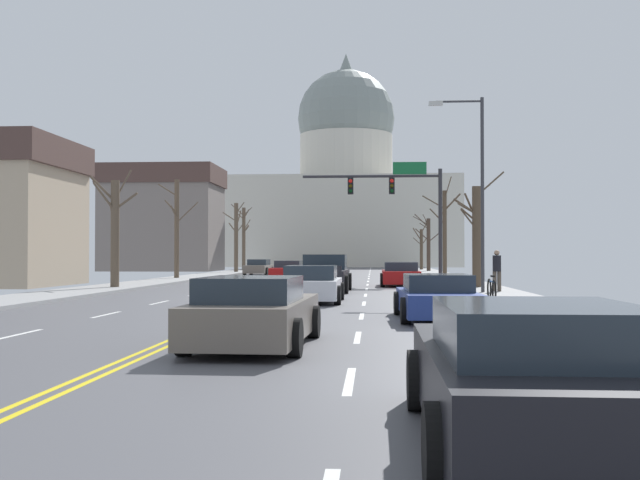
# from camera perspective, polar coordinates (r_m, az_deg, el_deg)

# --- Properties ---
(ground) EXTENTS (20.00, 180.00, 0.20)m
(ground) POSITION_cam_1_polar(r_m,az_deg,el_deg) (29.17, -3.51, -4.29)
(ground) COLOR #4F4F54
(signal_gantry) EXTENTS (7.91, 0.41, 6.75)m
(signal_gantry) POSITION_cam_1_polar(r_m,az_deg,el_deg) (43.30, 6.09, 3.27)
(signal_gantry) COLOR #28282D
(signal_gantry) RESTS_ON ground
(street_lamp_right) EXTENTS (2.20, 0.24, 7.84)m
(street_lamp_right) POSITION_cam_1_polar(r_m,az_deg,el_deg) (31.27, 11.58, 4.67)
(street_lamp_right) COLOR #333338
(street_lamp_right) RESTS_ON ground
(capitol_building) EXTENTS (30.40, 22.62, 30.14)m
(capitol_building) POSITION_cam_1_polar(r_m,az_deg,el_deg) (107.48, 1.97, 3.41)
(capitol_building) COLOR beige
(capitol_building) RESTS_ON ground
(sedan_near_00) EXTENTS (2.11, 4.37, 1.25)m
(sedan_near_00) POSITION_cam_1_polar(r_m,az_deg,el_deg) (39.76, 6.07, -2.60)
(sedan_near_00) COLOR #B71414
(sedan_near_00) RESTS_ON ground
(pickup_truck_near_01) EXTENTS (2.35, 5.36, 1.65)m
(pickup_truck_near_01) POSITION_cam_1_polar(r_m,az_deg,el_deg) (33.68, 0.32, -2.66)
(pickup_truck_near_01) COLOR black
(pickup_truck_near_01) RESTS_ON ground
(sedan_near_02) EXTENTS (2.12, 4.42, 1.27)m
(sedan_near_02) POSITION_cam_1_polar(r_m,az_deg,el_deg) (26.21, -0.62, -3.39)
(sedan_near_02) COLOR silver
(sedan_near_02) RESTS_ON ground
(sedan_near_03) EXTENTS (2.13, 4.53, 1.15)m
(sedan_near_03) POSITION_cam_1_polar(r_m,az_deg,el_deg) (19.56, 8.80, -4.33)
(sedan_near_03) COLOR navy
(sedan_near_03) RESTS_ON ground
(sedan_near_04) EXTENTS (2.13, 4.70, 1.26)m
(sedan_near_04) POSITION_cam_1_polar(r_m,az_deg,el_deg) (13.72, -4.94, -5.51)
(sedan_near_04) COLOR #6B6056
(sedan_near_04) RESTS_ON ground
(sedan_near_05) EXTENTS (2.01, 4.59, 1.26)m
(sedan_near_05) POSITION_cam_1_polar(r_m,az_deg,el_deg) (6.85, 15.57, -9.93)
(sedan_near_05) COLOR black
(sedan_near_05) RESTS_ON ground
(sedan_oncoming_00) EXTENTS (2.13, 4.59, 1.25)m
(sedan_oncoming_00) POSITION_cam_1_polar(r_m,az_deg,el_deg) (48.31, -2.38, -2.35)
(sedan_oncoming_00) COLOR #B71414
(sedan_oncoming_00) RESTS_ON ground
(sedan_oncoming_01) EXTENTS (2.04, 4.50, 1.25)m
(sedan_oncoming_01) POSITION_cam_1_polar(r_m,az_deg,el_deg) (60.88, -4.63, -2.08)
(sedan_oncoming_01) COLOR #6B6056
(sedan_oncoming_01) RESTS_ON ground
(flank_building_00) EXTENTS (11.43, 8.50, 10.47)m
(flank_building_00) POSITION_cam_1_polar(r_m,az_deg,el_deg) (78.11, -11.69, 1.62)
(flank_building_00) COLOR slate
(flank_building_00) RESTS_ON ground
(bare_tree_00) EXTENTS (1.70, 2.55, 4.88)m
(bare_tree_00) POSITION_cam_1_polar(r_m,az_deg,el_deg) (76.27, 7.61, -0.59)
(bare_tree_00) COLOR #4C3D2D
(bare_tree_00) RESTS_ON ground
(bare_tree_01) EXTENTS (2.16, 2.07, 5.58)m
(bare_tree_01) POSITION_cam_1_polar(r_m,az_deg,el_deg) (36.52, -15.15, 0.71)
(bare_tree_01) COLOR brown
(bare_tree_01) RESTS_ON ground
(bare_tree_02) EXTENTS (2.43, 1.29, 5.46)m
(bare_tree_02) POSITION_cam_1_polar(r_m,az_deg,el_deg) (36.05, 11.64, 0.49)
(bare_tree_02) COLOR #4C3D2D
(bare_tree_02) RESTS_ON ground
(bare_tree_03) EXTENTS (2.28, 2.81, 6.43)m
(bare_tree_03) POSITION_cam_1_polar(r_m,az_deg,el_deg) (73.51, -5.74, 0.24)
(bare_tree_03) COLOR brown
(bare_tree_03) RESTS_ON ground
(bare_tree_04) EXTENTS (2.78, 2.01, 6.85)m
(bare_tree_04) POSITION_cam_1_polar(r_m,az_deg,el_deg) (53.54, 9.33, 0.76)
(bare_tree_04) COLOR #4C3D2D
(bare_tree_04) RESTS_ON ground
(bare_tree_05) EXTENTS (1.95, 1.41, 6.04)m
(bare_tree_05) POSITION_cam_1_polar(r_m,az_deg,el_deg) (66.16, -6.32, 0.31)
(bare_tree_05) COLOR brown
(bare_tree_05) RESTS_ON ground
(bare_tree_06) EXTENTS (2.53, 1.40, 5.24)m
(bare_tree_06) POSITION_cam_1_polar(r_m,az_deg,el_deg) (70.11, 8.12, -0.22)
(bare_tree_06) COLOR #423328
(bare_tree_06) RESTS_ON ground
(bare_tree_07) EXTENTS (2.65, 1.40, 6.34)m
(bare_tree_07) POSITION_cam_1_polar(r_m,az_deg,el_deg) (49.74, -10.72, 0.97)
(bare_tree_07) COLOR brown
(bare_tree_07) RESTS_ON ground
(pedestrian_00) EXTENTS (0.35, 0.34, 1.69)m
(pedestrian_00) POSITION_cam_1_polar(r_m,az_deg,el_deg) (31.88, 13.14, -2.09)
(pedestrian_00) COLOR #4C4238
(pedestrian_00) RESTS_ON ground
(bicycle_parked) EXTENTS (0.12, 1.77, 0.85)m
(bicycle_parked) POSITION_cam_1_polar(r_m,az_deg,el_deg) (26.10, 12.76, -3.62)
(bicycle_parked) COLOR black
(bicycle_parked) RESTS_ON ground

